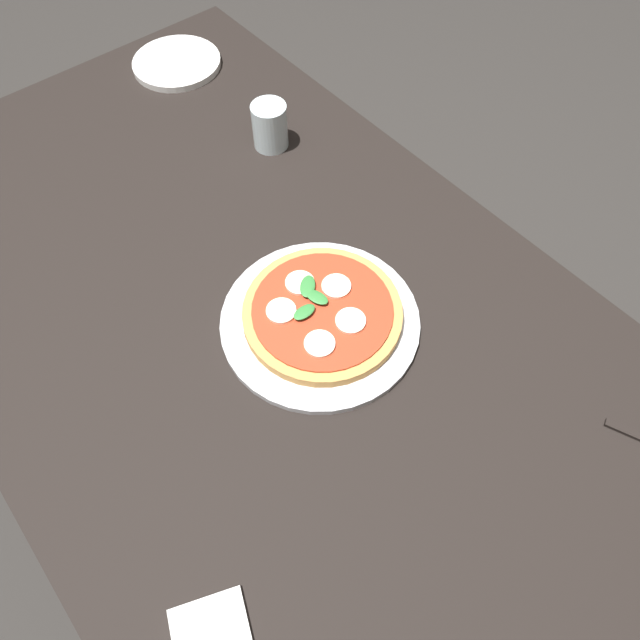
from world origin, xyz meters
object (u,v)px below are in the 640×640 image
object	(u,v)px
pizza	(322,312)
plate_white	(177,63)
serving_tray	(320,321)
dining_table	(272,345)
glass_cup	(270,126)

from	to	relation	value
pizza	plate_white	world-z (taller)	pizza
serving_tray	plate_white	distance (m)	0.74
dining_table	plate_white	bearing A→B (deg)	-20.52
serving_tray	glass_cup	bearing A→B (deg)	-26.97
dining_table	pizza	xyz separation A→B (m)	(-0.06, -0.06, 0.11)
dining_table	glass_cup	distance (m)	0.43
pizza	glass_cup	bearing A→B (deg)	-26.38
pizza	glass_cup	xyz separation A→B (m)	(0.38, -0.19, 0.02)
serving_tray	glass_cup	xyz separation A→B (m)	(0.38, -0.19, 0.04)
dining_table	plate_white	distance (m)	0.70
dining_table	plate_white	xyz separation A→B (m)	(0.65, -0.24, 0.09)
serving_tray	pizza	bearing A→B (deg)	-70.76
pizza	plate_white	bearing A→B (deg)	-14.40
pizza	glass_cup	size ratio (longest dim) A/B	2.83
serving_tray	plate_white	world-z (taller)	plate_white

